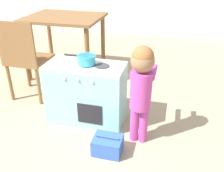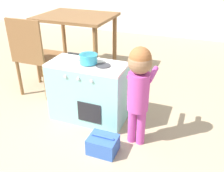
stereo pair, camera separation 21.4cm
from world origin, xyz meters
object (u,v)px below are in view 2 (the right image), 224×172
Objects in this scene: play_kitchen at (88,92)px; child_figure at (139,83)px; toy_pot at (88,58)px; dining_table at (77,25)px; toy_basket at (103,145)px; dining_chair_near at (35,55)px.

child_figure is at bearing -19.17° from play_kitchen.
toy_pot is 0.31× the size of dining_table.
dining_table reaches higher than toy_basket.
play_kitchen is at bearing 160.83° from child_figure.
child_figure is at bearing -18.40° from dining_chair_near.
dining_table is (-0.93, 1.37, 0.58)m from toy_basket.
play_kitchen is at bearing 127.93° from toy_basket.
child_figure is (0.52, -0.18, -0.07)m from toy_pot.
child_figure is 0.97× the size of dining_chair_near.
toy_basket is at bearing -134.12° from child_figure.
dining_chair_near is (-0.76, 0.24, 0.19)m from play_kitchen.
dining_chair_near is (-1.07, 0.65, 0.40)m from toy_basket.
dining_table reaches higher than toy_pot.
toy_basket is 1.32m from dining_chair_near.
toy_pot is at bearing 1.84° from play_kitchen.
dining_chair_near reaches higher than play_kitchen.
toy_pot is 0.55m from child_figure.
toy_pot reaches higher than toy_basket.
toy_basket is 0.26× the size of dining_chair_near.
play_kitchen is 2.49× the size of toy_pot.
play_kitchen is 1.20m from dining_table.
toy_basket is 1.75m from dining_table.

